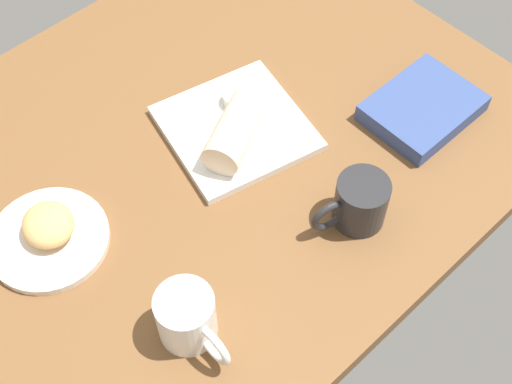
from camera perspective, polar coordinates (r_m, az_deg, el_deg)
dining_table at (r=130.11cm, az=-3.29°, el=3.51°), size 110.00×90.00×4.00cm
round_plate at (r=120.68cm, az=-16.20°, el=-3.65°), size 19.64×19.64×1.40cm
scone_pastry at (r=118.60cm, az=-16.26°, el=-2.52°), size 10.29×10.76×4.54cm
square_plate at (r=129.26cm, az=-1.61°, el=5.12°), size 28.64×28.64×1.60cm
sauce_cup at (r=131.20cm, az=-1.58°, el=7.50°), size 4.84×4.84×2.33cm
breakfast_wrap at (r=123.31cm, az=-1.70°, el=4.81°), size 15.80×12.35×6.77cm
book_stack at (r=134.50cm, az=13.15°, el=6.55°), size 19.80×15.42×3.55cm
coffee_mug at (r=105.34cm, az=-5.45°, el=-9.99°), size 8.82×13.91×9.67cm
second_mug at (r=116.15cm, az=8.21°, el=-0.83°), size 13.37×8.70×9.15cm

